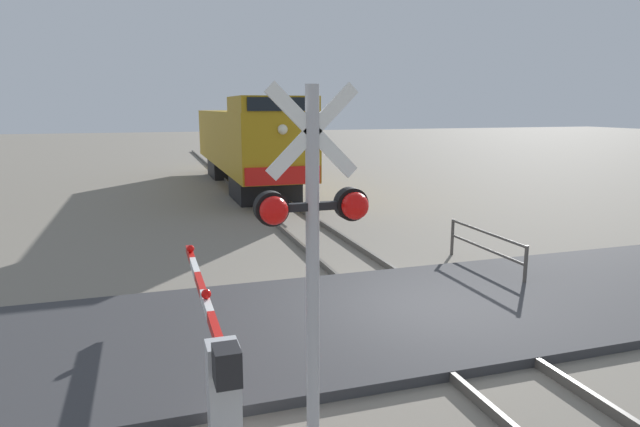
% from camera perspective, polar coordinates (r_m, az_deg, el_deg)
% --- Properties ---
extents(ground_plane, '(160.00, 160.00, 0.00)m').
position_cam_1_polar(ground_plane, '(10.47, 10.13, -10.41)').
color(ground_plane, gray).
extents(rail_track_left, '(0.08, 80.00, 0.15)m').
position_cam_1_polar(rail_track_left, '(10.14, 6.49, -10.57)').
color(rail_track_left, '#59544C').
rests_on(rail_track_left, ground_plane).
extents(rail_track_right, '(0.08, 80.00, 0.15)m').
position_cam_1_polar(rail_track_right, '(10.78, 13.57, -9.48)').
color(rail_track_right, '#59544C').
rests_on(rail_track_right, ground_plane).
extents(road_surface, '(36.00, 4.78, 0.16)m').
position_cam_1_polar(road_surface, '(10.44, 10.14, -10.01)').
color(road_surface, '#38383A').
rests_on(road_surface, ground_plane).
extents(locomotive, '(2.90, 15.03, 4.19)m').
position_cam_1_polar(locomotive, '(26.44, -7.68, 7.41)').
color(locomotive, black).
rests_on(locomotive, ground_plane).
extents(crossing_signal, '(1.18, 0.33, 4.04)m').
position_cam_1_polar(crossing_signal, '(5.53, -0.72, -2.42)').
color(crossing_signal, '#ADADB2').
rests_on(crossing_signal, ground_plane).
extents(crossing_gate, '(0.36, 5.29, 1.31)m').
position_cam_1_polar(crossing_gate, '(7.08, -10.76, -14.12)').
color(crossing_gate, silver).
rests_on(crossing_gate, ground_plane).
extents(guard_railing, '(0.08, 2.98, 0.95)m').
position_cam_1_polar(guard_railing, '(13.43, 16.88, -3.10)').
color(guard_railing, '#4C4742').
rests_on(guard_railing, ground_plane).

